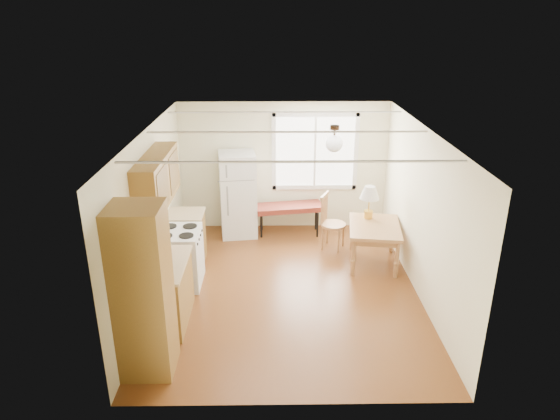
{
  "coord_description": "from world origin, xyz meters",
  "views": [
    {
      "loc": [
        -0.21,
        -6.82,
        4.0
      ],
      "look_at": [
        -0.1,
        0.44,
        1.15
      ],
      "focal_mm": 32.0,
      "sensor_mm": 36.0,
      "label": 1
    }
  ],
  "objects_px": {
    "dining_table": "(374,231)",
    "refrigerator": "(238,194)",
    "chair": "(329,218)",
    "bench": "(289,208)"
  },
  "relations": [
    {
      "from": "refrigerator",
      "to": "bench",
      "type": "relative_size",
      "value": 1.21
    },
    {
      "from": "refrigerator",
      "to": "dining_table",
      "type": "height_order",
      "value": "refrigerator"
    },
    {
      "from": "dining_table",
      "to": "refrigerator",
      "type": "bearing_deg",
      "value": 159.85
    },
    {
      "from": "refrigerator",
      "to": "dining_table",
      "type": "relative_size",
      "value": 1.33
    },
    {
      "from": "bench",
      "to": "dining_table",
      "type": "relative_size",
      "value": 1.1
    },
    {
      "from": "bench",
      "to": "dining_table",
      "type": "height_order",
      "value": "dining_table"
    },
    {
      "from": "dining_table",
      "to": "chair",
      "type": "xyz_separation_m",
      "value": [
        -0.71,
        0.64,
        -0.01
      ]
    },
    {
      "from": "bench",
      "to": "chair",
      "type": "height_order",
      "value": "chair"
    },
    {
      "from": "dining_table",
      "to": "chair",
      "type": "height_order",
      "value": "chair"
    },
    {
      "from": "chair",
      "to": "refrigerator",
      "type": "bearing_deg",
      "value": -177.24
    }
  ]
}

